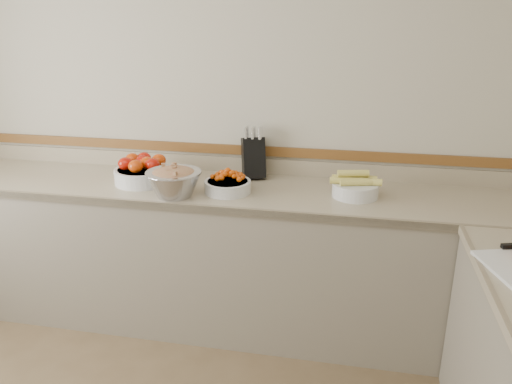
% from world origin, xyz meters
% --- Properties ---
extents(back_wall, '(4.00, 0.00, 4.00)m').
position_xyz_m(back_wall, '(0.00, 2.00, 1.30)').
color(back_wall, '#B9B098').
rests_on(back_wall, ground_plane).
extents(counter_back, '(4.00, 0.65, 1.08)m').
position_xyz_m(counter_back, '(0.00, 1.68, 0.45)').
color(counter_back, gray).
rests_on(counter_back, ground_plane).
extents(knife_block, '(0.18, 0.20, 0.33)m').
position_xyz_m(knife_block, '(0.22, 1.90, 1.03)').
color(knife_block, black).
rests_on(knife_block, counter_back).
extents(tomato_bowl, '(0.33, 0.33, 0.16)m').
position_xyz_m(tomato_bowl, '(-0.41, 1.67, 0.97)').
color(tomato_bowl, silver).
rests_on(tomato_bowl, counter_back).
extents(cherry_tomato_bowl, '(0.27, 0.27, 0.14)m').
position_xyz_m(cherry_tomato_bowl, '(0.14, 1.59, 0.95)').
color(cherry_tomato_bowl, silver).
rests_on(cherry_tomato_bowl, counter_back).
extents(corn_bowl, '(0.29, 0.26, 0.15)m').
position_xyz_m(corn_bowl, '(0.85, 1.67, 0.96)').
color(corn_bowl, silver).
rests_on(corn_bowl, counter_back).
extents(rhubarb_bowl, '(0.31, 0.31, 0.18)m').
position_xyz_m(rhubarb_bowl, '(-0.14, 1.47, 0.99)').
color(rhubarb_bowl, '#B2B2BA').
rests_on(rhubarb_bowl, counter_back).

